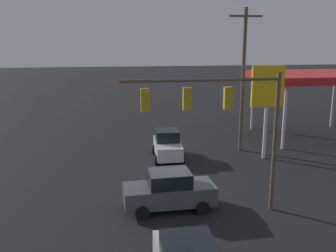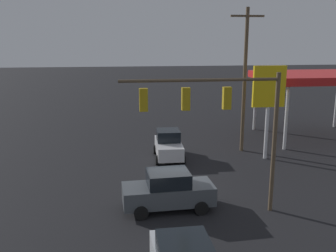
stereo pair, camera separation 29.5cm
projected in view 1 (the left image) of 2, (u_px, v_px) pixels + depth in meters
ground_plane at (174, 199)px, 19.48m from camera, size 200.00×200.00×0.00m
traffic_signal_assembly at (220, 111)px, 16.81m from camera, size 7.26×0.43×6.67m
utility_pole at (243, 78)px, 26.86m from camera, size 2.40×0.26×10.30m
gas_station_canopy at (314, 77)px, 31.02m from camera, size 9.16×7.71×5.41m
price_sign at (267, 92)px, 25.19m from camera, size 2.24×0.27×6.43m
hatchback_crossing at (167, 145)px, 25.98m from camera, size 2.07×3.86×1.97m
sedan_waiting at (169, 191)px, 18.14m from camera, size 4.47×2.21×1.93m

